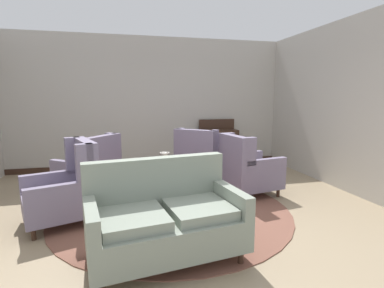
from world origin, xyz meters
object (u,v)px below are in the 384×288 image
(porcelain_vase, at_px, (165,166))
(armchair_far_left, at_px, (91,170))
(armchair_beside_settee, at_px, (67,189))
(sideboard, at_px, (219,145))
(coffee_table, at_px, (165,182))
(armchair_foreground_right, at_px, (201,162))
(settee, at_px, (165,219))
(armchair_near_sideboard, at_px, (247,170))

(porcelain_vase, distance_m, armchair_far_left, 1.41)
(armchair_beside_settee, relative_size, sideboard, 0.98)
(coffee_table, xyz_separation_m, armchair_foreground_right, (0.82, 1.02, 0.04))
(coffee_table, distance_m, settee, 1.37)
(sideboard, bearing_deg, armchair_foreground_right, -120.32)
(porcelain_vase, relative_size, settee, 0.22)
(armchair_far_left, bearing_deg, armchair_foreground_right, 133.77)
(armchair_foreground_right, relative_size, sideboard, 1.05)
(armchair_beside_settee, distance_m, armchair_foreground_right, 2.44)
(armchair_beside_settee, relative_size, armchair_foreground_right, 0.93)
(coffee_table, bearing_deg, armchair_foreground_right, 51.10)
(settee, height_order, armchair_near_sideboard, armchair_near_sideboard)
(armchair_far_left, bearing_deg, armchair_near_sideboard, 115.53)
(coffee_table, bearing_deg, settee, -98.73)
(armchair_beside_settee, bearing_deg, coffee_table, 78.84)
(porcelain_vase, bearing_deg, sideboard, 56.29)
(coffee_table, xyz_separation_m, armchair_far_left, (-1.09, 0.82, 0.04))
(settee, distance_m, armchair_near_sideboard, 2.30)
(settee, bearing_deg, armchair_far_left, 103.78)
(settee, relative_size, armchair_near_sideboard, 1.57)
(armchair_near_sideboard, xyz_separation_m, armchair_foreground_right, (-0.59, 0.75, 0.00))
(armchair_beside_settee, height_order, sideboard, sideboard)
(armchair_far_left, relative_size, armchair_foreground_right, 0.96)
(porcelain_vase, relative_size, armchair_near_sideboard, 0.35)
(armchair_far_left, relative_size, sideboard, 1.01)
(armchair_far_left, bearing_deg, porcelain_vase, 88.90)
(coffee_table, distance_m, porcelain_vase, 0.26)
(armchair_far_left, height_order, sideboard, sideboard)
(sideboard, bearing_deg, armchair_far_left, -149.74)
(porcelain_vase, height_order, settee, settee)
(armchair_far_left, distance_m, armchair_foreground_right, 1.92)
(porcelain_vase, relative_size, armchair_foreground_right, 0.31)
(settee, relative_size, armchair_beside_settee, 1.50)
(armchair_foreground_right, xyz_separation_m, sideboard, (0.81, 1.39, 0.05))
(armchair_near_sideboard, xyz_separation_m, armchair_far_left, (-2.50, 0.55, 0.00))
(porcelain_vase, height_order, sideboard, sideboard)
(porcelain_vase, xyz_separation_m, armchair_beside_settee, (-1.30, -0.13, -0.21))
(armchair_foreground_right, bearing_deg, porcelain_vase, 93.03)
(coffee_table, xyz_separation_m, porcelain_vase, (-0.01, -0.06, 0.25))
(armchair_near_sideboard, distance_m, armchair_far_left, 2.56)
(armchair_beside_settee, bearing_deg, sideboard, 112.30)
(armchair_near_sideboard, bearing_deg, armchair_beside_settee, 89.18)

